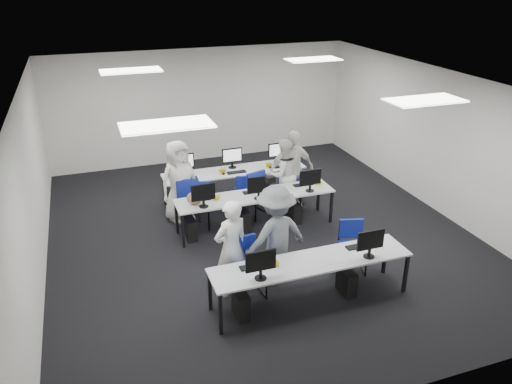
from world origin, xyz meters
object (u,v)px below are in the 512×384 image
object	(u,v)px
student_0	(231,248)
student_3	(292,170)
student_1	(283,174)
photographer	(276,236)
chair_7	(291,193)
chair_5	(188,205)
desk_front	(311,264)
desk_mid	(256,197)
chair_0	(248,278)
chair_1	(352,255)
student_2	(179,181)
chair_6	(250,198)
chair_2	(200,213)
chair_3	(246,206)
chair_4	(289,197)

from	to	relation	value
student_0	student_3	bearing A→B (deg)	-146.50
student_1	photographer	bearing A→B (deg)	62.98
chair_7	chair_5	bearing A→B (deg)	158.40
desk_front	desk_mid	size ratio (longest dim) A/B	1.00
chair_0	chair_5	xyz separation A→B (m)	(-0.33, 2.95, 0.00)
chair_1	student_1	bearing A→B (deg)	109.39
student_2	chair_5	bearing A→B (deg)	-34.42
chair_6	chair_7	world-z (taller)	chair_6
chair_6	student_2	xyz separation A→B (m)	(-1.48, 0.14, 0.55)
chair_2	student_1	distance (m)	1.99
desk_front	chair_3	bearing A→B (deg)	90.64
student_1	desk_front	bearing A→B (deg)	72.97
chair_1	chair_6	world-z (taller)	chair_6
chair_4	chair_5	xyz separation A→B (m)	(-2.21, 0.22, 0.04)
student_2	photographer	world-z (taller)	photographer
chair_3	desk_front	bearing A→B (deg)	-71.74
desk_mid	chair_7	size ratio (longest dim) A/B	3.66
chair_2	chair_3	xyz separation A→B (m)	(1.01, 0.04, -0.01)
chair_6	chair_7	xyz separation A→B (m)	(0.97, 0.02, -0.04)
chair_2	chair_6	distance (m)	1.22
chair_7	student_3	distance (m)	0.61
desk_mid	student_2	distance (m)	1.62
desk_front	student_2	size ratio (longest dim) A/B	1.85
desk_mid	chair_6	bearing A→B (deg)	79.61
desk_mid	chair_1	xyz separation A→B (m)	(1.07, -2.02, -0.40)
chair_2	student_1	size ratio (longest dim) A/B	0.57
student_1	chair_4	bearing A→B (deg)	162.36
chair_2	chair_5	distance (m)	0.43
chair_6	student_0	world-z (taller)	student_0
chair_2	chair_3	bearing A→B (deg)	21.55
chair_0	photographer	xyz separation A→B (m)	(0.55, 0.20, 0.56)
chair_2	chair_5	world-z (taller)	chair_5
chair_3	chair_6	size ratio (longest dim) A/B	0.88
chair_4	desk_mid	bearing A→B (deg)	-145.29
student_3	chair_6	bearing A→B (deg)	172.20
photographer	chair_5	bearing A→B (deg)	-83.06
chair_4	student_1	size ratio (longest dim) A/B	0.53
chair_6	chair_7	distance (m)	0.97
student_3	student_1	bearing A→B (deg)	177.21
chair_0	chair_7	world-z (taller)	chair_0
chair_5	chair_4	bearing A→B (deg)	-0.32
chair_7	desk_front	bearing A→B (deg)	-127.62
chair_6	student_0	xyz separation A→B (m)	(-1.24, -2.73, 0.52)
chair_1	student_2	bearing A→B (deg)	144.78
chair_7	student_1	xyz separation A→B (m)	(-0.24, -0.10, 0.52)
chair_5	chair_7	world-z (taller)	chair_5
chair_5	chair_3	bearing A→B (deg)	-11.18
desk_front	chair_0	world-z (taller)	chair_0
desk_front	student_1	size ratio (longest dim) A/B	2.00
chair_2	photographer	size ratio (longest dim) A/B	0.52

